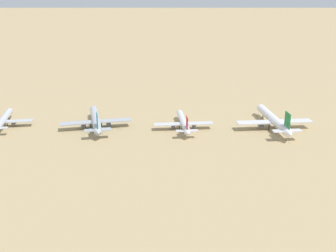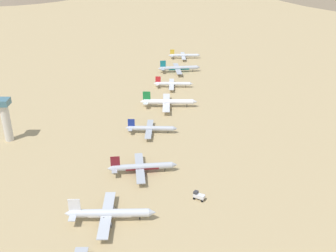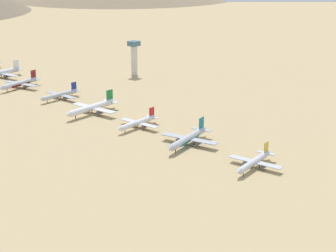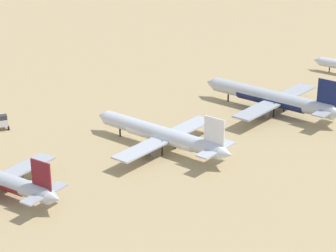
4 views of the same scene
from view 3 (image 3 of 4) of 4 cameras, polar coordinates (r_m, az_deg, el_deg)
name	(u,v)px [view 3 (image 3 of 4)]	position (r m, az deg, el deg)	size (l,w,h in m)	color
ground_plane	(57,99)	(346.11, -11.77, 2.87)	(1901.08, 1901.08, 0.00)	tan
parked_jet_2	(1,73)	(414.61, -17.43, 5.44)	(38.58, 31.31, 11.13)	silver
parked_jet_3	(20,83)	(378.58, -15.55, 4.41)	(35.42, 28.90, 10.22)	#B2B7C1
parked_jet_4	(60,95)	(343.62, -11.43, 3.30)	(31.30, 25.35, 9.05)	#B2B7C1
parked_jet_5	(92,107)	(308.92, -8.08, 1.98)	(39.26, 31.81, 11.35)	white
parked_jet_6	(138,123)	(281.84, -3.21, 0.37)	(30.35, 24.57, 8.78)	silver
parked_jet_7	(188,138)	(256.17, 2.18, -1.33)	(36.28, 29.60, 10.47)	#B2B7C1
parked_jet_8	(255,162)	(232.50, 9.24, -3.77)	(30.08, 24.43, 8.68)	silver
control_tower	(134,56)	(403.73, -3.64, 7.48)	(7.20, 7.20, 25.79)	beige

